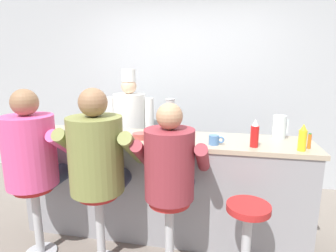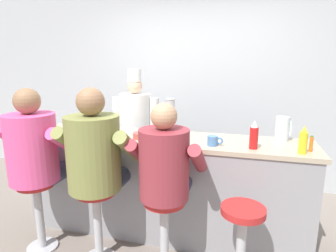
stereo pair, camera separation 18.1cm
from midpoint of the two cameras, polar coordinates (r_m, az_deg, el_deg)
ground_plane at (r=2.86m, az=-0.77°, el=-23.46°), size 20.00×20.00×0.00m
wall_back at (r=4.02m, az=6.14°, el=7.67°), size 10.00×0.06×2.70m
diner_counter at (r=2.87m, az=0.93°, el=-11.91°), size 2.76×0.61×0.99m
ketchup_bottle_red at (r=2.45m, az=19.10°, el=-1.89°), size 0.07×0.07×0.24m
mustard_bottle_yellow at (r=2.47m, az=27.70°, el=-2.71°), size 0.06×0.06×0.22m
hot_sauce_bottle_orange at (r=2.56m, az=28.90°, el=-3.23°), size 0.03×0.03×0.13m
water_pitcher_clear at (r=2.80m, az=23.91°, el=-0.52°), size 0.14×0.12×0.22m
breakfast_plate at (r=2.89m, az=-13.28°, el=-1.35°), size 0.25×0.25×0.05m
cereal_bowl at (r=2.66m, az=-3.66°, el=-1.95°), size 0.15×0.15×0.05m
coffee_mug_blue at (r=2.47m, az=11.24°, el=-2.98°), size 0.14×0.09×0.08m
cup_stack_steel at (r=2.66m, az=2.42°, el=1.58°), size 0.09×0.09×0.37m
diner_seated_pink at (r=2.69m, az=-23.59°, el=-4.79°), size 0.64×0.63×1.49m
diner_seated_olive at (r=2.37m, az=-12.28°, el=-6.08°), size 0.66×0.65×1.51m
diner_seated_maroon at (r=2.18m, az=1.85°, el=-8.72°), size 0.58×0.57×1.41m
empty_stool_round at (r=2.30m, az=17.07°, el=-20.44°), size 0.32×0.32×0.67m
cook_in_whites_near at (r=3.68m, az=-5.19°, el=0.00°), size 0.63×0.41×1.62m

